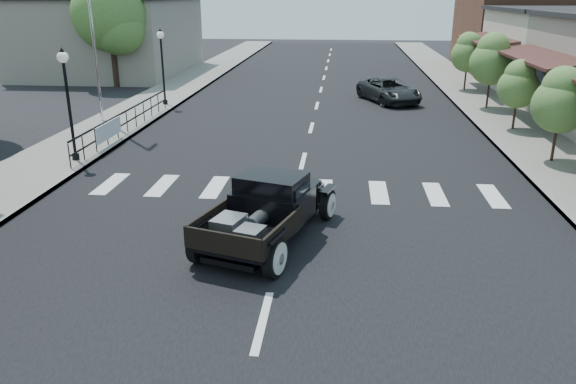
{
  "coord_description": "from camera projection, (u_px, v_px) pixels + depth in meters",
  "views": [
    {
      "loc": [
        1.26,
        -11.39,
        5.45
      ],
      "look_at": [
        0.06,
        1.04,
        1.0
      ],
      "focal_mm": 35.0,
      "sensor_mm": 36.0,
      "label": 1
    }
  ],
  "objects": [
    {
      "name": "small_tree_c",
      "position": [
        517.0,
        96.0,
        22.65
      ],
      "size": [
        1.63,
        1.63,
        2.71
      ],
      "primitive_type": null,
      "color": "#4B6F33",
      "rests_on": "sidewalk_right"
    },
    {
      "name": "hotrod_pickup",
      "position": [
        268.0,
        209.0,
        12.82
      ],
      "size": [
        3.39,
        4.98,
        1.58
      ],
      "primitive_type": null,
      "rotation": [
        0.0,
        0.0,
        -0.3
      ],
      "color": "black",
      "rests_on": "ground"
    },
    {
      "name": "small_tree_e",
      "position": [
        467.0,
        62.0,
        31.99
      ],
      "size": [
        1.87,
        1.87,
        3.12
      ],
      "primitive_type": null,
      "color": "#4B6F33",
      "rests_on": "sidewalk_right"
    },
    {
      "name": "ground",
      "position": [
        281.0,
        249.0,
        12.62
      ],
      "size": [
        120.0,
        120.0,
        0.0
      ],
      "primitive_type": "plane",
      "color": "black",
      "rests_on": "ground"
    },
    {
      "name": "small_tree_d",
      "position": [
        491.0,
        72.0,
        26.82
      ],
      "size": [
        2.06,
        2.06,
        3.43
      ],
      "primitive_type": null,
      "color": "#4B6F33",
      "rests_on": "sidewalk_right"
    },
    {
      "name": "big_tree_far",
      "position": [
        112.0,
        32.0,
        33.3
      ],
      "size": [
        4.41,
        4.41,
        6.48
      ],
      "primitive_type": null,
      "color": "#466E2F",
      "rests_on": "ground"
    },
    {
      "name": "sidewalk_left",
      "position": [
        141.0,
        109.0,
        27.43
      ],
      "size": [
        3.0,
        80.0,
        0.15
      ],
      "primitive_type": "cube",
      "color": "gray",
      "rests_on": "ground"
    },
    {
      "name": "far_building_right",
      "position": [
        544.0,
        22.0,
        40.06
      ],
      "size": [
        11.0,
        10.0,
        7.0
      ],
      "primitive_type": "cube",
      "color": "brown",
      "rests_on": "ground"
    },
    {
      "name": "second_car",
      "position": [
        389.0,
        91.0,
        29.34
      ],
      "size": [
        3.58,
        4.84,
        1.22
      ],
      "primitive_type": "imported",
      "rotation": [
        0.0,
        0.0,
        0.4
      ],
      "color": "black",
      "rests_on": "ground"
    },
    {
      "name": "banner",
      "position": [
        109.0,
        137.0,
        20.63
      ],
      "size": [
        0.04,
        2.2,
        0.6
      ],
      "primitive_type": null,
      "color": "silver",
      "rests_on": "sidewalk_left"
    },
    {
      "name": "small_tree_b",
      "position": [
        559.0,
        116.0,
        18.25
      ],
      "size": [
        1.8,
        1.8,
        3.0
      ],
      "primitive_type": null,
      "color": "#4B6F33",
      "rests_on": "sidewalk_right"
    },
    {
      "name": "low_building_left",
      "position": [
        112.0,
        37.0,
        39.4
      ],
      "size": [
        10.0,
        12.0,
        5.0
      ],
      "primitive_type": "cube",
      "color": "gray",
      "rests_on": "ground"
    },
    {
      "name": "lamp_post_c",
      "position": [
        163.0,
        67.0,
        27.65
      ],
      "size": [
        0.36,
        0.36,
        3.67
      ],
      "primitive_type": null,
      "color": "black",
      "rests_on": "sidewalk_left"
    },
    {
      "name": "road_markings",
      "position": [
        308.0,
        140.0,
        22.0
      ],
      "size": [
        12.0,
        60.0,
        0.06
      ],
      "primitive_type": null,
      "color": "silver",
      "rests_on": "ground"
    },
    {
      "name": "road",
      "position": [
        315.0,
        114.0,
        26.69
      ],
      "size": [
        14.0,
        80.0,
        0.02
      ],
      "primitive_type": "cube",
      "color": "black",
      "rests_on": "ground"
    },
    {
      "name": "railing",
      "position": [
        127.0,
        120.0,
        22.44
      ],
      "size": [
        0.08,
        10.0,
        1.0
      ],
      "primitive_type": null,
      "color": "black",
      "rests_on": "sidewalk_left"
    },
    {
      "name": "sidewalk_right",
      "position": [
        499.0,
        116.0,
        25.9
      ],
      "size": [
        3.0,
        80.0,
        0.15
      ],
      "primitive_type": "cube",
      "color": "gray",
      "rests_on": "ground"
    },
    {
      "name": "lamp_post_b",
      "position": [
        69.0,
        105.0,
        18.27
      ],
      "size": [
        0.36,
        0.36,
        3.67
      ],
      "primitive_type": null,
      "color": "black",
      "rests_on": "sidewalk_left"
    }
  ]
}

